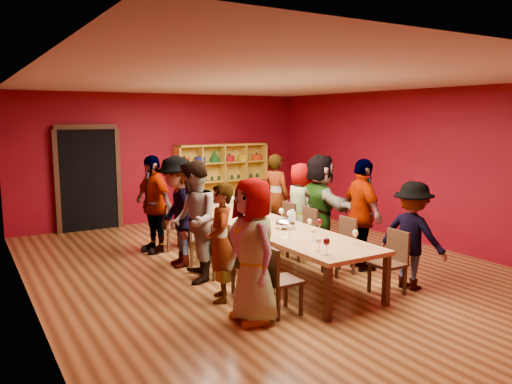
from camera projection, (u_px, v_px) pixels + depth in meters
room_shell at (267, 178)px, 7.94m from camera, size 7.10×9.10×3.04m
tasting_table at (267, 227)px, 8.06m from camera, size 1.10×4.50×0.75m
doorway at (88, 179)px, 10.84m from camera, size 1.40×0.17×2.30m
shelving_unit at (221, 177)px, 12.39m from camera, size 2.40×0.40×1.80m
chair_person_left_0 at (277, 277)px, 6.20m from camera, size 0.42×0.42×0.89m
person_left_0 at (253, 250)px, 5.96m from camera, size 0.49×0.87×1.76m
chair_person_left_1 at (244, 261)px, 6.89m from camera, size 0.42×0.42×0.89m
person_left_1 at (221, 243)px, 6.66m from camera, size 0.63×0.71×1.60m
chair_person_left_2 at (214, 246)px, 7.68m from camera, size 0.42×0.42×0.89m
person_left_2 at (194, 221)px, 7.45m from camera, size 0.76×1.00×1.83m
chair_person_left_3 at (192, 235)px, 8.39m from camera, size 0.42×0.42×0.89m
person_left_3 at (177, 212)px, 8.20m from camera, size 0.63×1.24×1.84m
chair_person_left_4 at (169, 223)px, 9.29m from camera, size 0.42×0.42×0.89m
person_left_4 at (153, 204)px, 9.08m from camera, size 0.70×1.13×1.78m
chair_person_right_0 at (392, 259)px, 6.99m from camera, size 0.42×0.42×0.89m
person_right_0 at (412, 235)px, 7.14m from camera, size 0.64×1.08×1.56m
chair_person_right_1 at (342, 243)px, 7.87m from camera, size 0.42×0.42×0.89m
person_right_1 at (362, 215)px, 8.02m from camera, size 0.71×1.14×1.81m
chair_person_right_2 at (305, 231)px, 8.71m from camera, size 0.42×0.42×0.89m
person_right_2 at (320, 205)px, 8.81m from camera, size 0.76×1.75×1.83m
chair_person_right_3 at (284, 224)px, 9.26m from camera, size 0.42×0.42×0.89m
person_right_3 at (300, 206)px, 9.40m from camera, size 0.49×0.82×1.61m
chair_person_right_4 at (260, 216)px, 9.97m from camera, size 0.42×0.42×0.89m
person_right_4 at (276, 196)px, 10.10m from camera, size 0.64×0.74×1.73m
wine_glass_0 at (281, 212)px, 8.29m from camera, size 0.08×0.08×0.21m
wine_glass_1 at (327, 242)px, 6.24m from camera, size 0.09×0.09×0.22m
wine_glass_2 at (310, 222)px, 7.56m from camera, size 0.07×0.07×0.19m
wine_glass_3 at (219, 205)px, 9.06m from camera, size 0.07×0.07×0.18m
wine_glass_4 at (314, 231)px, 6.95m from camera, size 0.07×0.07×0.18m
wine_glass_5 at (258, 206)px, 8.81m from camera, size 0.08×0.08×0.21m
wine_glass_6 at (245, 215)px, 8.01m from camera, size 0.08×0.08×0.21m
wine_glass_7 at (256, 219)px, 7.79m from camera, size 0.07×0.07×0.18m
wine_glass_8 at (225, 209)px, 8.47m from camera, size 0.09×0.09×0.22m
wine_glass_9 at (197, 200)px, 9.41m from camera, size 0.09×0.09×0.22m
wine_glass_10 at (205, 201)px, 9.36m from camera, size 0.08×0.08×0.20m
wine_glass_11 at (319, 241)px, 6.42m from camera, size 0.07×0.07×0.18m
wine_glass_12 at (279, 229)px, 7.09m from camera, size 0.08×0.08×0.19m
wine_glass_13 at (260, 211)px, 8.46m from camera, size 0.08×0.08×0.19m
wine_glass_14 at (355, 234)px, 6.77m from camera, size 0.08×0.08×0.20m
wine_glass_15 at (231, 198)px, 9.81m from camera, size 0.07×0.07×0.18m
wine_glass_16 at (221, 207)px, 8.65m from camera, size 0.09×0.09×0.21m
wine_glass_17 at (232, 199)px, 9.57m from camera, size 0.08×0.08×0.21m
wine_glass_18 at (290, 229)px, 7.03m from camera, size 0.08×0.08×0.21m
wine_glass_19 at (319, 223)px, 7.41m from camera, size 0.09×0.09×0.22m
wine_glass_20 at (289, 214)px, 8.11m from camera, size 0.08×0.08×0.20m
wine_glass_21 at (253, 205)px, 8.91m from camera, size 0.08×0.08×0.21m
spittoon_bowl at (285, 224)px, 7.73m from camera, size 0.31×0.31×0.17m
carafe_a at (259, 216)px, 8.07m from camera, size 0.14×0.14×0.29m
carafe_b at (292, 220)px, 7.73m from camera, size 0.13×0.13×0.29m
wine_bottle at (220, 199)px, 9.72m from camera, size 0.10×0.10×0.34m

